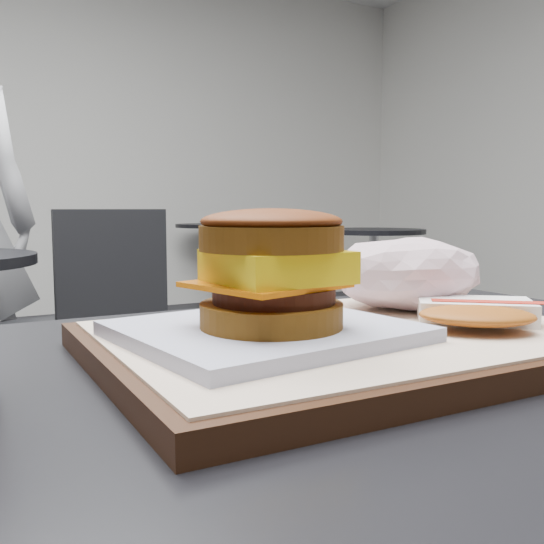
{
  "coord_description": "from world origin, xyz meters",
  "views": [
    {
      "loc": [
        -0.25,
        -0.34,
        0.88
      ],
      "look_at": [
        -0.03,
        0.06,
        0.83
      ],
      "focal_mm": 40.0,
      "sensor_mm": 36.0,
      "label": 1
    }
  ],
  "objects": [
    {
      "name": "serving_tray",
      "position": [
        0.02,
        0.04,
        0.78
      ],
      "size": [
        0.38,
        0.28,
        0.02
      ],
      "color": "black",
      "rests_on": "customer_table"
    },
    {
      "name": "neighbor_chair",
      "position": [
        0.15,
        1.82,
        0.51
      ],
      "size": [
        0.61,
        0.44,
        0.88
      ],
      "color": "#9A9A9F",
      "rests_on": "ground"
    },
    {
      "name": "hash_brown",
      "position": [
        0.12,
        0.0,
        0.8
      ],
      "size": [
        0.14,
        0.13,
        0.02
      ],
      "color": "white",
      "rests_on": "serving_tray"
    },
    {
      "name": "bg_table_near",
      "position": [
        2.2,
        2.8,
        0.56
      ],
      "size": [
        0.66,
        0.66,
        0.75
      ],
      "color": "black",
      "rests_on": "ground"
    },
    {
      "name": "bg_table_far",
      "position": [
        1.8,
        4.5,
        0.56
      ],
      "size": [
        0.66,
        0.66,
        0.75
      ],
      "color": "black",
      "rests_on": "ground"
    },
    {
      "name": "crumpled_wrapper",
      "position": [
        0.13,
        0.09,
        0.82
      ],
      "size": [
        0.15,
        0.12,
        0.07
      ],
      "primitive_type": null,
      "color": "white",
      "rests_on": "serving_tray"
    },
    {
      "name": "breakfast_sandwich",
      "position": [
        -0.05,
        0.03,
        0.83
      ],
      "size": [
        0.21,
        0.19,
        0.09
      ],
      "color": "silver",
      "rests_on": "serving_tray"
    }
  ]
}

